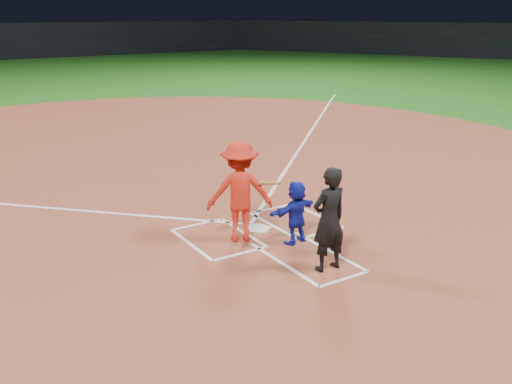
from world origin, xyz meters
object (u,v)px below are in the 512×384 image
batter_at_plate (240,192)px  home_plate (258,228)px  catcher (296,212)px  umpire (329,220)px

batter_at_plate → home_plate: bearing=25.7°
home_plate → batter_at_plate: size_ratio=0.29×
catcher → batter_at_plate: batter_at_plate is taller
home_plate → batter_at_plate: bearing=25.7°
catcher → batter_at_plate: bearing=-50.1°
catcher → umpire: umpire is taller
umpire → batter_at_plate: (-0.62, 2.03, 0.07)m
catcher → umpire: bearing=68.8°
home_plate → umpire: 2.51m
home_plate → catcher: 1.22m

